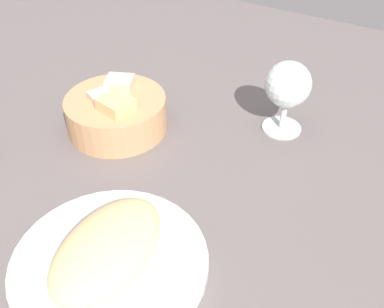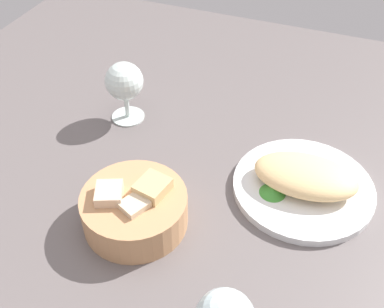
% 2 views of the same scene
% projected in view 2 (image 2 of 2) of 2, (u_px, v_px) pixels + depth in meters
% --- Properties ---
extents(ground_plane, '(1.40, 1.40, 0.02)m').
position_uv_depth(ground_plane, '(192.00, 212.00, 0.78)').
color(ground_plane, '#625959').
extents(plate, '(0.24, 0.24, 0.01)m').
position_uv_depth(plate, '(303.00, 187.00, 0.80)').
color(plate, white).
rests_on(plate, ground_plane).
extents(omelette, '(0.18, 0.11, 0.04)m').
position_uv_depth(omelette, '(306.00, 176.00, 0.78)').
color(omelette, '#F0C786').
rests_on(omelette, plate).
extents(lettuce_garnish, '(0.04, 0.04, 0.02)m').
position_uv_depth(lettuce_garnish, '(273.00, 189.00, 0.77)').
color(lettuce_garnish, '#3C8D31').
rests_on(lettuce_garnish, plate).
extents(bread_basket, '(0.17, 0.17, 0.08)m').
position_uv_depth(bread_basket, '(135.00, 208.00, 0.73)').
color(bread_basket, tan).
rests_on(bread_basket, ground_plane).
extents(wine_glass_near, '(0.08, 0.08, 0.12)m').
position_uv_depth(wine_glass_near, '(124.00, 84.00, 0.90)').
color(wine_glass_near, silver).
rests_on(wine_glass_near, ground_plane).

